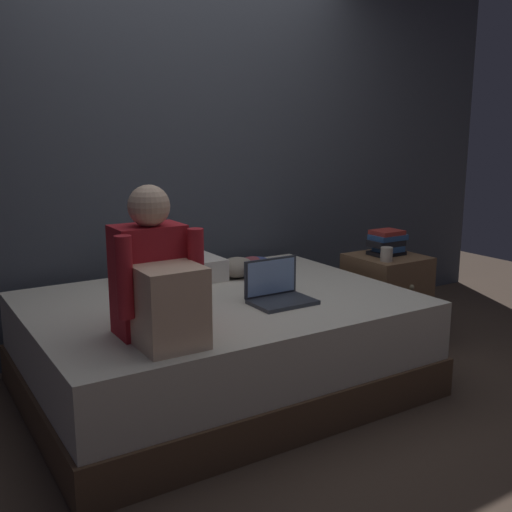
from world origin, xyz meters
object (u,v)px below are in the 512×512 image
Objects in this scene: book_stack at (387,243)px; pillow at (173,270)px; bed at (219,343)px; clothes_pile at (251,267)px; nightstand at (386,299)px; person_sitting at (157,281)px; mug at (387,254)px; laptop at (278,292)px.

pillow is at bearing 165.13° from book_stack.
clothes_pile is (0.39, 0.30, 0.32)m from bed.
clothes_pile is (0.45, -0.15, -0.01)m from pillow.
nightstand is 2.43× the size of book_stack.
person_sitting is 1.00m from pillow.
pillow is at bearing 62.00° from person_sitting.
nightstand is 6.49× the size of mug.
pillow reaches higher than nightstand.
bed is 0.84m from person_sitting.
book_stack reaches higher than laptop.
laptop is at bearing -67.83° from pillow.
laptop is at bearing -107.29° from clothes_pile.
mug is at bearing -137.31° from nightstand.
nightstand is 1.44m from pillow.
bed is 8.33× the size of book_stack.
person_sitting is at bearing -167.80° from mug.
book_stack is 0.20m from mug.
clothes_pile is at bearing 38.05° from bed.
mug is (1.17, -0.05, 0.37)m from bed.
person_sitting is 0.79m from laptop.
bed is 22.22× the size of mug.
book_stack is 0.67× the size of clothes_pile.
clothes_pile is at bearing 38.38° from person_sitting.
laptop is (0.22, -0.24, 0.32)m from bed.
laptop is at bearing 13.54° from person_sitting.
clothes_pile is at bearing 166.69° from book_stack.
book_stack is (0.01, 0.02, 0.38)m from nightstand.
nightstand is at bearing -15.64° from pillow.
laptop is 0.57× the size of pillow.
person_sitting is 2.05× the size of laptop.
laptop is at bearing -168.86° from mug.
nightstand is 1.83× the size of laptop.
person_sitting is at bearing -141.62° from clothes_pile.
person_sitting is 1.74m from mug.
nightstand is (1.30, 0.07, 0.04)m from bed.
mug is at bearing -134.76° from book_stack.
laptop reaches higher than clothes_pile.
clothes_pile reaches higher than nightstand.
pillow is 1.33m from mug.
clothes_pile is at bearing 72.71° from laptop.
bed is 1.37m from book_stack.
book_stack is (1.31, 0.09, 0.41)m from bed.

